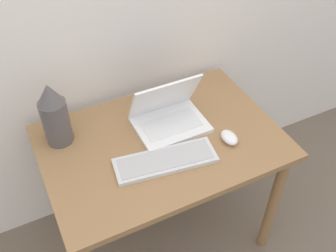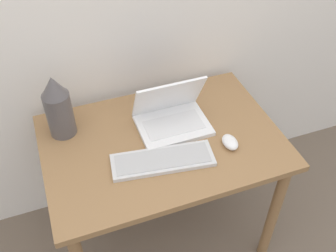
{
  "view_description": "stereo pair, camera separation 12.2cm",
  "coord_description": "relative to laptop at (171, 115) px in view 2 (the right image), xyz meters",
  "views": [
    {
      "loc": [
        -0.5,
        -0.73,
        1.89
      ],
      "look_at": [
        0.02,
        0.31,
        0.81
      ],
      "focal_mm": 42.0,
      "sensor_mm": 36.0,
      "label": 1
    },
    {
      "loc": [
        -0.38,
        -0.78,
        1.89
      ],
      "look_at": [
        0.02,
        0.31,
        0.81
      ],
      "focal_mm": 42.0,
      "sensor_mm": 36.0,
      "label": 2
    }
  ],
  "objects": [
    {
      "name": "mouse",
      "position": [
        0.18,
        -0.21,
        -0.03
      ],
      "size": [
        0.06,
        0.09,
        0.04
      ],
      "color": "white",
      "rests_on": "desk"
    },
    {
      "name": "mp3_player",
      "position": [
        -0.11,
        -0.12,
        -0.05
      ],
      "size": [
        0.05,
        0.05,
        0.01
      ],
      "color": "#1E7FB7",
      "rests_on": "desk"
    },
    {
      "name": "laptop",
      "position": [
        0.0,
        0.0,
        0.0
      ],
      "size": [
        0.31,
        0.24,
        0.23
      ],
      "color": "white",
      "rests_on": "desk"
    },
    {
      "name": "desk",
      "position": [
        -0.07,
        -0.08,
        -0.15
      ],
      "size": [
        1.01,
        0.69,
        0.71
      ],
      "color": "olive",
      "rests_on": "ground_plane"
    },
    {
      "name": "vase",
      "position": [
        -0.46,
        0.11,
        0.09
      ],
      "size": [
        0.11,
        0.11,
        0.29
      ],
      "color": "#514C4C",
      "rests_on": "desk"
    },
    {
      "name": "keyboard",
      "position": [
        -0.11,
        -0.2,
        -0.04
      ],
      "size": [
        0.43,
        0.19,
        0.02
      ],
      "color": "silver",
      "rests_on": "desk"
    }
  ]
}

